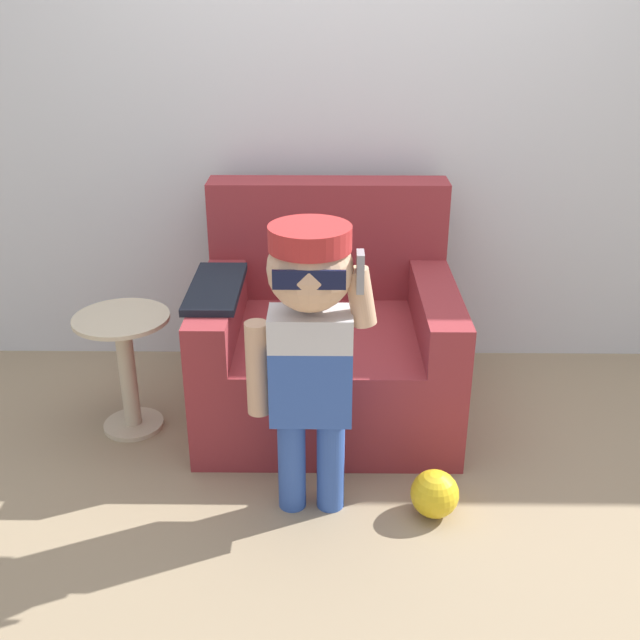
% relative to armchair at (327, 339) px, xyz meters
% --- Properties ---
extents(ground_plane, '(10.00, 10.00, 0.00)m').
position_rel_armchair_xyz_m(ground_plane, '(0.10, -0.09, -0.33)').
color(ground_plane, '#998466').
extents(wall_back, '(10.00, 0.05, 2.60)m').
position_rel_armchair_xyz_m(wall_back, '(0.10, 0.54, 0.97)').
color(wall_back, silver).
rests_on(wall_back, ground_plane).
extents(armchair, '(1.09, 0.94, 0.96)m').
position_rel_armchair_xyz_m(armchair, '(0.00, 0.00, 0.00)').
color(armchair, maroon).
rests_on(armchair, ground_plane).
extents(person_child, '(0.44, 0.33, 1.07)m').
position_rel_armchair_xyz_m(person_child, '(-0.06, -0.73, 0.39)').
color(person_child, '#3356AD').
rests_on(person_child, ground_plane).
extents(side_table, '(0.39, 0.39, 0.52)m').
position_rel_armchair_xyz_m(side_table, '(-0.84, -0.20, -0.01)').
color(side_table, beige).
rests_on(side_table, ground_plane).
extents(toy_ball, '(0.18, 0.18, 0.18)m').
position_rel_armchair_xyz_m(toy_ball, '(0.39, -0.77, -0.24)').
color(toy_ball, yellow).
rests_on(toy_ball, ground_plane).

